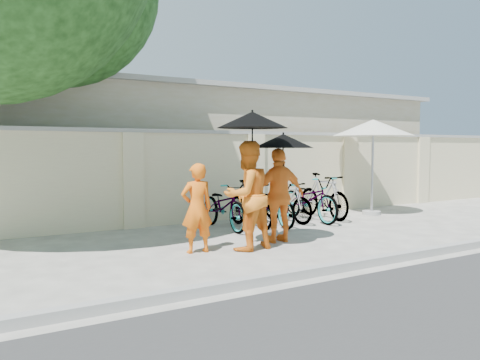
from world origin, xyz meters
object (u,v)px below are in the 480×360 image
monk_left (197,208)px  monk_center (247,196)px  monk_right (279,195)px  patio_umbrella (373,129)px

monk_left → monk_center: bearing=168.5°
monk_right → patio_umbrella: size_ratio=0.71×
monk_center → monk_right: (0.83, 0.26, -0.06)m
monk_right → patio_umbrella: bearing=-154.0°
monk_right → patio_umbrella: patio_umbrella is taller
monk_center → monk_right: bearing=-171.7°
monk_center → monk_left: bearing=-24.5°
monk_right → monk_center: bearing=20.8°
patio_umbrella → monk_right: bearing=-157.5°
monk_right → patio_umbrella: 4.50m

